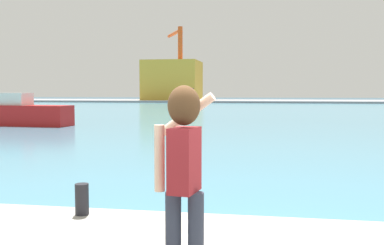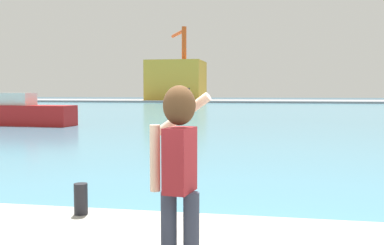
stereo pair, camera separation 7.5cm
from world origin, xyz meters
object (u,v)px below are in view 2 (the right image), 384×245
at_px(boat_moored, 26,113).
at_px(port_crane, 183,56).
at_px(harbor_bollard, 81,199).
at_px(warehouse_left, 176,81).
at_px(person_photographer, 179,164).

bearing_deg(boat_moored, port_crane, 96.81).
xyz_separation_m(harbor_bollard, warehouse_left, (-18.30, 90.39, 3.91)).
bearing_deg(port_crane, warehouse_left, 124.36).
height_order(boat_moored, warehouse_left, warehouse_left).
bearing_deg(boat_moored, harbor_bollard, -52.99).
relative_size(person_photographer, warehouse_left, 0.15).
bearing_deg(boat_moored, person_photographer, -52.00).
height_order(person_photographer, port_crane, port_crane).
relative_size(boat_moored, warehouse_left, 0.55).
xyz_separation_m(person_photographer, boat_moored, (-15.31, 23.05, -0.82)).
relative_size(person_photographer, harbor_bollard, 4.07).
bearing_deg(harbor_bollard, boat_moored, 122.60).
bearing_deg(person_photographer, boat_moored, 42.98).
height_order(warehouse_left, port_crane, port_crane).
distance_m(person_photographer, harbor_bollard, 2.74).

